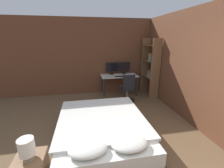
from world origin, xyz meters
name	(u,v)px	position (x,y,z in m)	size (l,w,h in m)	color
wall_back	(102,57)	(0.00, 4.38, 1.35)	(12.00, 0.06, 2.70)	brown
wall_side_right	(206,71)	(1.83, 1.50, 1.35)	(0.06, 12.00, 2.70)	brown
bed	(103,131)	(-0.40, 1.38, 0.26)	(1.66, 2.08, 0.60)	#2D2D33
bedside_lamp	(27,147)	(-1.46, 0.60, 0.69)	(0.20, 0.20, 0.29)	gray
desk	(119,78)	(0.56, 4.00, 0.63)	(1.31, 0.63, 0.72)	beige
monitor_left	(112,68)	(0.33, 4.21, 0.97)	(0.45, 0.16, 0.44)	black
monitor_right	(124,67)	(0.80, 4.21, 0.97)	(0.45, 0.16, 0.44)	black
keyboard	(121,76)	(0.56, 3.79, 0.73)	(0.39, 0.13, 0.02)	black
computer_mouse	(129,76)	(0.85, 3.79, 0.74)	(0.07, 0.05, 0.04)	black
office_chair	(127,91)	(0.66, 3.26, 0.37)	(0.52, 0.52, 0.94)	black
bookshelf	(151,66)	(1.62, 3.65, 1.10)	(0.32, 0.88, 2.02)	brown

